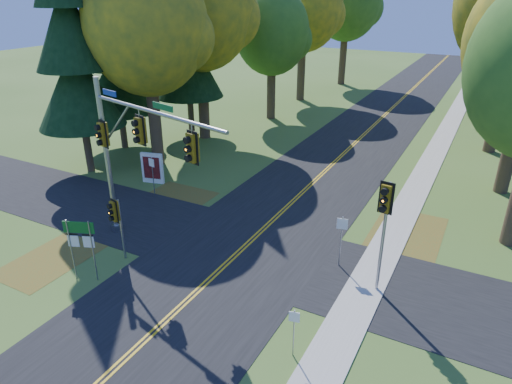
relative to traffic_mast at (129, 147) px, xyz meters
The scene contains 26 objects.
ground 6.97m from the traffic_mast, ahead, with size 160.00×160.00×0.00m, color #3D5C20.
road_main 6.96m from the traffic_mast, ahead, with size 8.00×160.00×0.02m, color black.
road_cross 7.28m from the traffic_mast, 24.50° to the left, with size 60.00×6.00×0.02m, color black.
centerline_left 6.88m from the traffic_mast, ahead, with size 0.10×160.00×0.01m, color gold.
centerline_right 7.01m from the traffic_mast, ahead, with size 0.10×160.00×0.01m, color gold.
sidewalk_east 12.03m from the traffic_mast, ahead, with size 1.60×160.00×0.06m, color #9E998E.
leaf_patch_w_near 6.84m from the traffic_mast, 113.59° to the left, with size 4.00×6.00×0.00m, color brown.
leaf_patch_e 14.01m from the traffic_mast, 28.11° to the left, with size 3.50×8.00×0.00m, color brown.
leaf_patch_w_far 6.52m from the traffic_mast, 134.46° to the right, with size 3.00×5.00×0.00m, color brown.
tree_w_a 12.28m from the traffic_mast, 124.05° to the left, with size 8.00×8.00×14.15m.
tree_w_b 18.61m from the traffic_mast, 113.17° to the left, with size 8.60×8.60×15.38m.
tree_w_c 25.24m from the traffic_mast, 101.14° to the left, with size 6.80×6.80×11.91m.
tree_w_d 34.08m from the traffic_mast, 99.26° to the left, with size 8.20×8.20×14.56m.
tree_e_d 35.97m from the traffic_mast, 67.08° to the left, with size 7.00×7.00×12.32m.
tree_w_e 44.70m from the traffic_mast, 95.46° to the left, with size 8.40×8.40×14.97m.
pine_a 12.25m from the traffic_mast, 147.96° to the left, with size 5.60×5.60×19.48m.
pine_b 16.16m from the traffic_mast, 135.43° to the left, with size 5.60×5.60×17.31m.
pine_c 18.71m from the traffic_mast, 117.24° to the left, with size 5.60×5.60×20.56m.
traffic_mast is the anchor object (origin of this frame).
east_signal_pole 11.51m from the traffic_mast, ahead, with size 0.59×0.68×5.06m.
ped_signal_pole 3.18m from the traffic_mast, 84.56° to the right, with size 0.49×0.58×3.14m.
route_sign_cluster 4.56m from the traffic_mast, 91.97° to the right, with size 1.27×0.54×2.91m.
info_kiosk 8.96m from the traffic_mast, 124.95° to the left, with size 1.47×0.54×2.03m.
reg_sign_e_north 10.35m from the traffic_mast, 17.11° to the left, with size 0.48×0.13×2.53m.
reg_sign_e_south 10.96m from the traffic_mast, 18.60° to the right, with size 0.37×0.11×1.95m.
reg_sign_w 7.01m from the traffic_mast, 123.01° to the left, with size 0.46×0.11×2.42m.
Camera 1 is at (9.64, -14.76, 11.78)m, focal length 32.00 mm.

